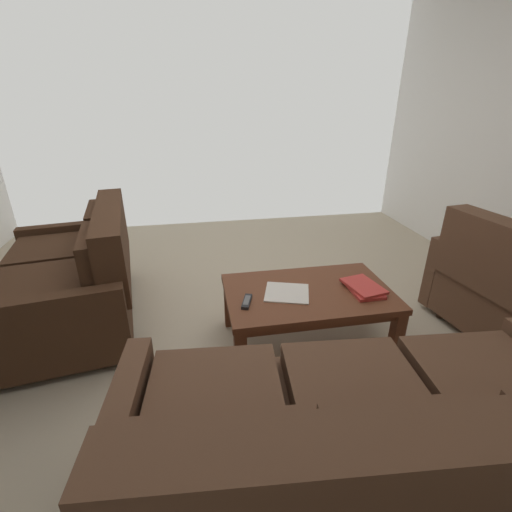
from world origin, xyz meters
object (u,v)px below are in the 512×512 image
Objects in this scene: loveseat_near at (76,277)px; book_stack at (364,288)px; loose_magazine at (287,293)px; tv_remote at (248,301)px; sofa_main at (368,458)px; coffee_table at (308,299)px.

book_stack is at bearing 161.68° from loveseat_near.
loveseat_near is at bearing 85.19° from loose_magazine.
loveseat_near is 4.96× the size of book_stack.
loose_magazine is (-1.44, 0.59, 0.05)m from loveseat_near.
book_stack is 0.77m from tv_remote.
book_stack is at bearing -178.83° from tv_remote.
tv_remote is (0.27, -1.07, 0.05)m from sofa_main.
loveseat_near reaches higher than sofa_main.
sofa_main is 1.77× the size of coffee_table.
coffee_table is at bearing -97.29° from sofa_main.
coffee_table is at bearing -69.47° from loose_magazine.
sofa_main is 6.90× the size of loose_magazine.
loveseat_near is 1.34m from tv_remote.
tv_remote is at bearing -75.79° from sofa_main.
book_stack is (-0.50, -1.08, 0.06)m from sofa_main.
loose_magazine is (0.00, -1.14, 0.04)m from sofa_main.
book_stack reaches higher than tv_remote.
sofa_main is at bearing 82.71° from coffee_table.
coffee_table is 0.43m from tv_remote.
loveseat_near reaches higher than loose_magazine.
coffee_table is 6.52× the size of tv_remote.
loose_magazine is at bearing -89.93° from sofa_main.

